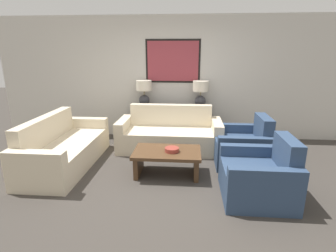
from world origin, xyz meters
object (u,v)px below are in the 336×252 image
table_lamp_right (201,92)px  couch_by_side (64,149)px  table_lamp_left (144,91)px  armchair_near_camera (259,177)px  console_table (172,123)px  armchair_near_back_wall (243,147)px  decorative_bowl (172,150)px  coffee_table (167,157)px  couch_by_back_wall (170,135)px

table_lamp_right → couch_by_side: table_lamp_right is taller
table_lamp_left → armchair_near_camera: bearing=-50.4°
console_table → armchair_near_back_wall: armchair_near_back_wall is taller
table_lamp_right → decorative_bowl: table_lamp_right is taller
decorative_bowl → armchair_near_camera: 1.33m
console_table → coffee_table: size_ratio=1.58×
console_table → armchair_near_camera: armchair_near_camera is taller
table_lamp_left → couch_by_side: bearing=-126.2°
console_table → coffee_table: console_table is taller
armchair_near_back_wall → couch_by_back_wall: bearing=157.1°
table_lamp_left → decorative_bowl: 2.04m
couch_by_back_wall → decorative_bowl: size_ratio=9.11×
table_lamp_right → coffee_table: (-0.56, -1.77, -0.78)m
console_table → table_lamp_left: bearing=180.0°
couch_by_back_wall → decorative_bowl: bearing=-84.1°
table_lamp_left → couch_by_side: (-1.14, -1.56, -0.78)m
table_lamp_right → armchair_near_back_wall: 1.60m
table_lamp_right → armchair_near_camera: table_lamp_right is taller
table_lamp_left → armchair_near_back_wall: 2.41m
coffee_table → armchair_near_back_wall: bearing=24.1°
couch_by_side → armchair_near_back_wall: size_ratio=2.16×
console_table → table_lamp_left: size_ratio=2.89×
console_table → table_lamp_right: bearing=0.0°
coffee_table → armchair_near_back_wall: 1.41m
coffee_table → table_lamp_right: bearing=72.3°
armchair_near_back_wall → coffee_table: bearing=-155.9°
armchair_near_back_wall → armchair_near_camera: (0.00, -1.15, 0.00)m
table_lamp_right → decorative_bowl: (-0.49, -1.80, -0.64)m
table_lamp_right → couch_by_back_wall: 1.18m
couch_by_side → armchair_near_camera: bearing=-14.4°
table_lamp_right → couch_by_back_wall: table_lamp_right is taller
couch_by_side → decorative_bowl: 1.89m
coffee_table → armchair_near_camera: size_ratio=1.12×
decorative_bowl → armchair_near_camera: size_ratio=0.24×
table_lamp_left → coffee_table: bearing=-69.8°
table_lamp_left → table_lamp_right: size_ratio=1.00×
couch_by_back_wall → couch_by_side: size_ratio=1.00×
decorative_bowl → console_table: bearing=93.9°
decorative_bowl → armchair_near_back_wall: armchair_near_back_wall is taller
armchair_near_camera → armchair_near_back_wall: bearing=90.0°
coffee_table → armchair_near_camera: bearing=-24.1°
console_table → armchair_near_camera: bearing=-60.4°
console_table → coffee_table: (0.04, -1.77, -0.08)m
table_lamp_left → decorative_bowl: table_lamp_left is taller
console_table → armchair_near_camera: 2.70m
table_lamp_right → couch_by_side: size_ratio=0.28×
couch_by_side → coffee_table: 1.80m
console_table → decorative_bowl: size_ratio=7.49×
table_lamp_left → coffee_table: 2.04m
couch_by_back_wall → armchair_near_back_wall: size_ratio=2.16×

